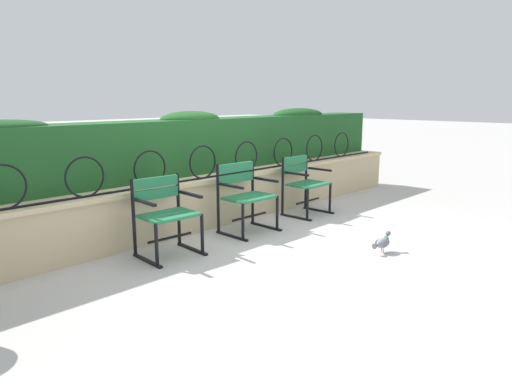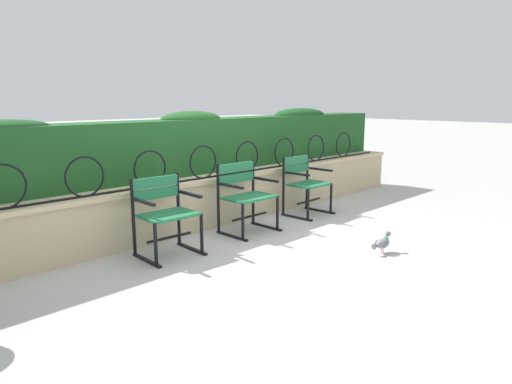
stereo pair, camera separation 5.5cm
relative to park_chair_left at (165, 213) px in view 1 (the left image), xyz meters
name	(u,v)px [view 1 (the left image)]	position (x,y,z in m)	size (l,w,h in m)	color
ground_plane	(264,239)	(1.10, -0.39, -0.45)	(60.00, 60.00, 0.00)	#B7B5AF
stone_wall	(211,200)	(1.10, 0.55, -0.13)	(8.03, 0.41, 0.64)	#C6B289
iron_arch_fence	(204,164)	(0.94, 0.48, 0.37)	(7.48, 0.02, 0.42)	black
hedge_row	(190,144)	(1.14, 1.00, 0.57)	(7.87, 0.55, 0.82)	#1E5123
park_chair_left	(165,213)	(0.00, 0.00, 0.00)	(0.62, 0.55, 0.82)	#237547
park_chair_centre	(245,194)	(1.20, 0.02, 0.01)	(0.64, 0.52, 0.86)	#237547
park_chair_right	(304,182)	(2.40, 0.05, 0.00)	(0.60, 0.54, 0.83)	#237547
pigeon_near_chairs	(383,242)	(1.64, -1.62, -0.34)	(0.29, 0.12, 0.22)	gray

